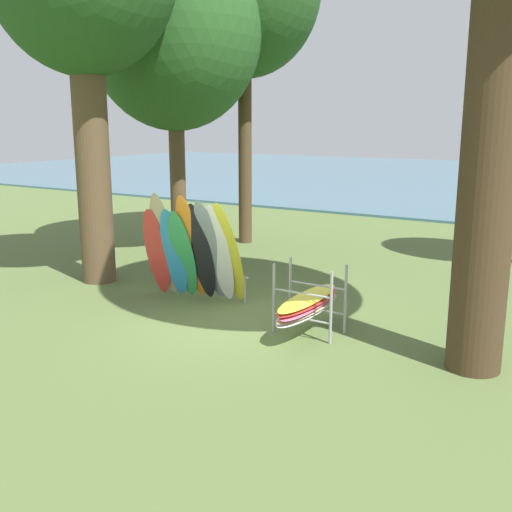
% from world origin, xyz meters
% --- Properties ---
extents(ground_plane, '(80.00, 80.00, 0.00)m').
position_xyz_m(ground_plane, '(0.00, 0.00, 0.00)').
color(ground_plane, '#566B38').
extents(lake_water, '(80.00, 36.00, 0.10)m').
position_xyz_m(lake_water, '(0.00, 31.23, 0.05)').
color(lake_water, '#477084').
rests_on(lake_water, ground).
extents(tree_mid_behind, '(4.80, 4.80, 8.92)m').
position_xyz_m(tree_mid_behind, '(-4.64, 4.31, 6.13)').
color(tree_mid_behind, brown).
rests_on(tree_mid_behind, ground).
extents(leaning_board_pile, '(2.32, 1.02, 2.27)m').
position_xyz_m(leaning_board_pile, '(-1.29, 0.61, 1.04)').
color(leaning_board_pile, red).
rests_on(leaning_board_pile, ground).
extents(board_storage_rack, '(1.15, 2.13, 1.25)m').
position_xyz_m(board_storage_rack, '(1.65, 0.10, 0.52)').
color(board_storage_rack, '#9EA0A5').
rests_on(board_storage_rack, ground).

